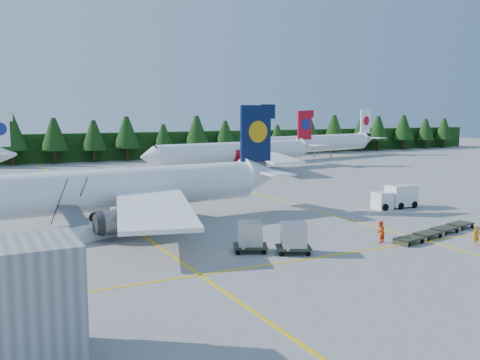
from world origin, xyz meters
name	(u,v)px	position (x,y,z in m)	size (l,w,h in m)	color
ground	(323,234)	(0.00, 0.00, 0.00)	(320.00, 320.00, 0.00)	#9F9E99
taxi_stripe_a	(105,210)	(-14.00, 20.00, 0.01)	(0.25, 120.00, 0.01)	yellow
taxi_stripe_b	(267,197)	(6.00, 20.00, 0.01)	(0.25, 120.00, 0.01)	yellow
taxi_stripe_cross	(370,250)	(0.00, -6.00, 0.01)	(80.00, 0.25, 0.01)	yellow
treeline_hedge	(103,146)	(0.00, 82.00, 3.00)	(220.00, 4.00, 6.00)	black
terminal_building	(2,307)	(-26.00, -14.00, 2.60)	(6.00, 4.00, 5.20)	#979A9F
airliner_navy	(82,192)	(-17.97, 11.31, 3.36)	(38.42, 31.53, 11.17)	white
airliner_red	(231,153)	(15.41, 49.01, 3.25)	(37.06, 30.28, 10.82)	white
airliner_far_right	(314,143)	(44.00, 64.09, 3.50)	(37.90, 11.46, 11.17)	white
airstairs	(81,229)	(-18.85, 7.71, 0.84)	(4.94, 6.55, 3.88)	white
service_truck	(395,197)	(14.55, 6.85, 1.22)	(5.17, 2.03, 2.47)	silver
dolly_train	(436,231)	(8.24, -4.86, 0.43)	(10.85, 3.94, 0.13)	#2F3627
uld_pair	(272,236)	(-7.07, -3.31, 1.30)	(5.74, 4.65, 1.93)	#2F3627
crew_a	(476,235)	(8.36, -8.77, 0.81)	(0.59, 0.39, 1.62)	orange
crew_b	(380,232)	(2.21, -4.66, 0.89)	(0.86, 0.67, 1.77)	#FF3A05
crew_c	(403,199)	(15.90, 6.92, 0.91)	(0.75, 0.51, 1.81)	#FF6505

